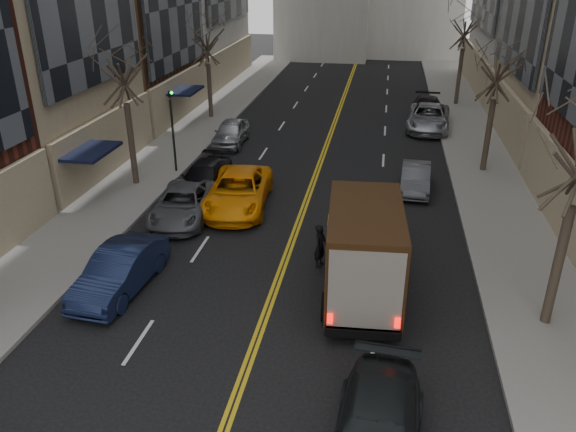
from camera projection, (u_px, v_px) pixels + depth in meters
name	position (u px, v px, depth m)	size (l,w,h in m)	color
sidewalk_left	(180.00, 142.00, 34.76)	(4.00, 66.00, 0.15)	slate
sidewalk_right	(481.00, 159.00, 31.97)	(4.00, 66.00, 0.15)	slate
tree_lf_mid	(120.00, 52.00, 25.72)	(3.20, 3.20, 8.91)	#382D23
tree_lf_far	(206.00, 31.00, 37.57)	(3.20, 3.20, 8.12)	#382D23
tree_rt_mid	(501.00, 55.00, 27.65)	(3.20, 3.20, 8.32)	#382D23
tree_rt_far	(467.00, 14.00, 40.80)	(3.20, 3.20, 9.11)	#382D23
traffic_signal	(172.00, 122.00, 28.88)	(0.29, 0.26, 4.70)	black
ups_truck	(364.00, 249.00, 18.70)	(2.86, 6.37, 3.41)	black
taxi	(238.00, 191.00, 25.70)	(2.65, 5.75, 1.60)	#FF970A
pedestrian	(320.00, 246.00, 20.78)	(0.61, 0.40, 1.68)	black
parked_lf_b	(120.00, 270.00, 19.31)	(1.61, 4.62, 1.52)	#121B39
parked_lf_c	(183.00, 204.00, 24.66)	(2.28, 4.95, 1.38)	#52555A
parked_lf_d	(204.00, 178.00, 27.44)	(1.98, 4.87, 1.41)	black
parked_lf_e	(231.00, 133.00, 34.38)	(1.75, 4.35, 1.48)	#A5A8AC
parked_rt_a	(415.00, 178.00, 27.63)	(1.38, 3.95, 1.30)	#484A4F
parked_rt_b	(429.00, 118.00, 37.31)	(2.67, 5.79, 1.61)	#A5A8AC
parked_rt_c	(427.00, 109.00, 39.53)	(2.11, 5.20, 1.51)	black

